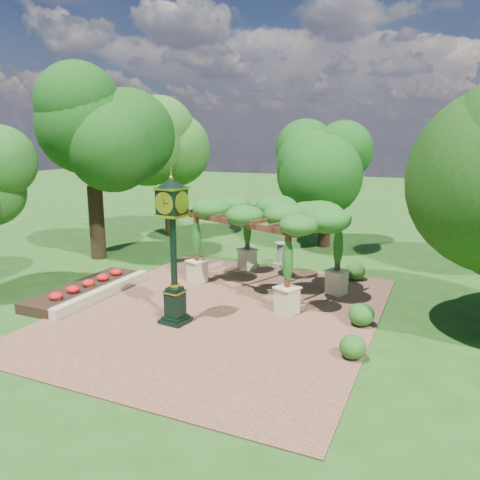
% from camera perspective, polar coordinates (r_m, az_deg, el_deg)
% --- Properties ---
extents(ground, '(120.00, 120.00, 0.00)m').
position_cam_1_polar(ground, '(15.23, -3.88, -9.97)').
color(ground, '#1E4714').
rests_on(ground, ground).
extents(brick_plaza, '(10.00, 12.00, 0.04)m').
position_cam_1_polar(brick_plaza, '(16.05, -2.20, -8.68)').
color(brick_plaza, brown).
rests_on(brick_plaza, ground).
extents(border_wall, '(0.35, 5.00, 0.40)m').
position_cam_1_polar(border_wall, '(18.02, -16.26, -6.20)').
color(border_wall, '#C6B793').
rests_on(border_wall, ground).
extents(flower_bed, '(1.50, 5.00, 0.36)m').
position_cam_1_polar(flower_bed, '(18.60, -18.39, -5.82)').
color(flower_bed, red).
rests_on(flower_bed, ground).
extents(pedestal_clock, '(1.00, 1.00, 4.64)m').
position_cam_1_polar(pedestal_clock, '(14.44, -8.18, 0.23)').
color(pedestal_clock, black).
rests_on(pedestal_clock, brick_plaza).
extents(pergola, '(6.41, 5.26, 3.48)m').
position_cam_1_polar(pergola, '(17.76, 3.05, 2.87)').
color(pergola, beige).
rests_on(pergola, brick_plaza).
extents(sundial, '(0.75, 0.75, 1.07)m').
position_cam_1_polar(sundial, '(21.67, 4.94, -1.86)').
color(sundial, gray).
rests_on(sundial, ground).
extents(shrub_front, '(0.92, 0.92, 0.64)m').
position_cam_1_polar(shrub_front, '(13.05, 13.57, -12.54)').
color(shrub_front, '#215217').
rests_on(shrub_front, brick_plaza).
extents(shrub_mid, '(0.86, 0.86, 0.72)m').
position_cam_1_polar(shrub_mid, '(15.21, 14.58, -8.78)').
color(shrub_mid, '#1D5819').
rests_on(shrub_mid, brick_plaza).
extents(shrub_back, '(0.86, 0.86, 0.74)m').
position_cam_1_polar(shrub_back, '(19.88, 13.88, -3.69)').
color(shrub_back, '#30671E').
rests_on(shrub_back, brick_plaza).
extents(tree_west_near, '(4.67, 4.67, 9.12)m').
position_cam_1_polar(tree_west_near, '(23.32, -17.76, 12.97)').
color(tree_west_near, black).
rests_on(tree_west_near, ground).
extents(tree_west_far, '(4.11, 4.11, 7.38)m').
position_cam_1_polar(tree_west_far, '(27.99, -8.77, 10.76)').
color(tree_west_far, black).
rests_on(tree_west_far, ground).
extents(tree_north, '(4.04, 4.04, 6.93)m').
position_cam_1_polar(tree_north, '(25.23, 10.55, 9.81)').
color(tree_north, black).
rests_on(tree_north, ground).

